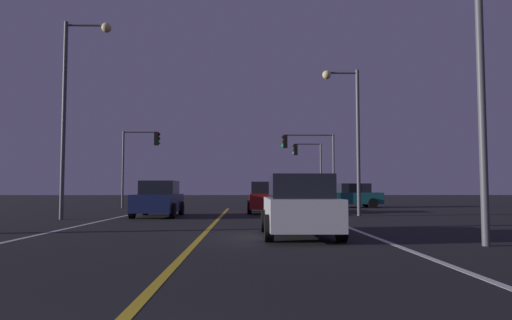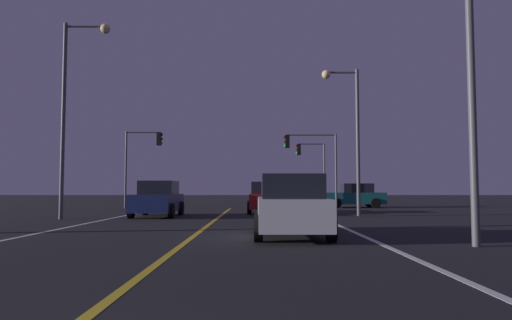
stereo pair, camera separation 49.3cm
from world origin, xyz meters
name	(u,v)px [view 1 (the left image)]	position (x,y,z in m)	size (l,w,h in m)	color
lane_edge_right	(366,234)	(4.71, 11.95, 0.00)	(0.16, 35.89, 0.01)	silver
lane_edge_left	(39,235)	(-4.71, 11.95, 0.00)	(0.16, 35.89, 0.01)	silver
lane_center_divider	(204,234)	(0.00, 11.95, 0.00)	(0.16, 35.89, 0.01)	gold
car_lead_same_lane	(299,207)	(2.69, 11.29, 0.82)	(2.02, 4.30, 1.70)	black
car_oncoming	(159,199)	(-2.95, 20.69, 0.82)	(2.02, 4.30, 1.70)	black
car_crossing_side	(351,196)	(8.70, 31.45, 0.82)	(4.30, 2.02, 1.70)	black
car_ahead_far	(266,198)	(2.28, 24.13, 0.82)	(2.02, 4.30, 1.70)	black
traffic_light_near_right	(308,152)	(5.46, 30.39, 3.84)	(3.68, 0.36, 5.10)	#4C4C51
traffic_light_near_left	(141,151)	(-6.05, 30.39, 3.90)	(2.60, 0.36, 5.28)	#4C4C51
traffic_light_far_right	(307,159)	(6.14, 35.89, 3.71)	(2.37, 0.36, 5.01)	#4C4C51
street_lamp_right_near	(457,40)	(6.20, 9.10, 4.81)	(2.31, 0.44, 7.50)	#4C4C51
street_lamp_left_mid	(74,94)	(-6.31, 18.68, 5.44)	(2.08, 0.44, 8.69)	#4C4C51
street_lamp_right_far	(349,122)	(6.32, 21.16, 4.63)	(1.84, 0.44, 7.24)	#4C4C51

